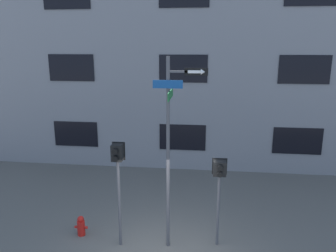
{
  "coord_description": "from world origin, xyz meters",
  "views": [
    {
      "loc": [
        0.97,
        -7.01,
        5.33
      ],
      "look_at": [
        0.04,
        0.87,
        3.38
      ],
      "focal_mm": 35.0,
      "sensor_mm": 36.0,
      "label": 1
    }
  ],
  "objects": [
    {
      "name": "fire_hydrant",
      "position": [
        -2.51,
        1.09,
        0.28
      ],
      "size": [
        0.38,
        0.22,
        0.59
      ],
      "color": "red",
      "rests_on": "ground_plane"
    },
    {
      "name": "pedestrian_signal_right",
      "position": [
        1.37,
        1.08,
        1.95
      ],
      "size": [
        0.39,
        0.4,
        2.46
      ],
      "color": "#4C4C51",
      "rests_on": "ground_plane"
    },
    {
      "name": "pedestrian_signal_left",
      "position": [
        -1.26,
        0.75,
        2.26
      ],
      "size": [
        0.34,
        0.4,
        2.91
      ],
      "color": "#4C4C51",
      "rests_on": "ground_plane"
    },
    {
      "name": "street_sign_pole",
      "position": [
        0.11,
        0.86,
        3.0
      ],
      "size": [
        1.32,
        1.03,
        5.09
      ],
      "color": "#4C4C51",
      "rests_on": "ground_plane"
    },
    {
      "name": "building_facade",
      "position": [
        -0.0,
        6.91,
        5.88
      ],
      "size": [
        24.0,
        0.63,
        11.76
      ],
      "color": "gray",
      "rests_on": "ground_plane"
    }
  ]
}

